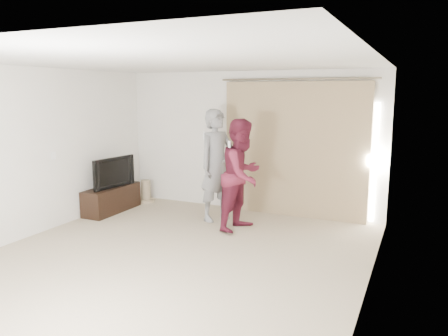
{
  "coord_description": "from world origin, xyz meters",
  "views": [
    {
      "loc": [
        2.96,
        -4.83,
        2.22
      ],
      "look_at": [
        0.2,
        1.2,
        1.06
      ],
      "focal_mm": 35.0,
      "sensor_mm": 36.0,
      "label": 1
    }
  ],
  "objects_px": {
    "tv_console": "(112,199)",
    "person_man": "(217,165)",
    "person_woman": "(242,175)",
    "tv": "(110,172)"
  },
  "relations": [
    {
      "from": "tv_console",
      "to": "person_man",
      "type": "xyz_separation_m",
      "value": [
        2.02,
        0.35,
        0.73
      ]
    },
    {
      "from": "tv_console",
      "to": "tv",
      "type": "distance_m",
      "value": 0.52
    },
    {
      "from": "person_woman",
      "to": "tv",
      "type": "bearing_deg",
      "value": -179.21
    },
    {
      "from": "tv_console",
      "to": "tv",
      "type": "height_order",
      "value": "tv"
    },
    {
      "from": "tv_console",
      "to": "person_man",
      "type": "height_order",
      "value": "person_man"
    },
    {
      "from": "person_man",
      "to": "tv",
      "type": "bearing_deg",
      "value": -170.29
    },
    {
      "from": "person_man",
      "to": "person_woman",
      "type": "height_order",
      "value": "person_man"
    },
    {
      "from": "person_man",
      "to": "tv_console",
      "type": "bearing_deg",
      "value": -170.29
    },
    {
      "from": "tv_console",
      "to": "person_woman",
      "type": "bearing_deg",
      "value": 0.79
    },
    {
      "from": "person_woman",
      "to": "person_man",
      "type": "bearing_deg",
      "value": 152.66
    }
  ]
}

